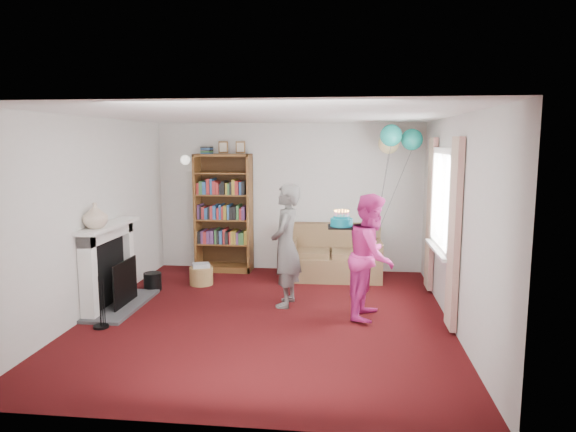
# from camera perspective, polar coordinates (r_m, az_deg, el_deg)

# --- Properties ---
(ground) EXTENTS (5.00, 5.00, 0.00)m
(ground) POSITION_cam_1_polar(r_m,az_deg,el_deg) (6.58, -2.40, -11.19)
(ground) COLOR #36080C
(ground) RESTS_ON ground
(wall_back) EXTENTS (4.50, 0.02, 2.50)m
(wall_back) POSITION_cam_1_polar(r_m,az_deg,el_deg) (8.74, 0.08, 2.11)
(wall_back) COLOR silver
(wall_back) RESTS_ON ground
(wall_left) EXTENTS (0.02, 5.00, 2.50)m
(wall_left) POSITION_cam_1_polar(r_m,az_deg,el_deg) (6.99, -21.09, -0.03)
(wall_left) COLOR silver
(wall_left) RESTS_ON ground
(wall_right) EXTENTS (0.02, 5.00, 2.50)m
(wall_right) POSITION_cam_1_polar(r_m,az_deg,el_deg) (6.34, 18.16, -0.70)
(wall_right) COLOR silver
(wall_right) RESTS_ON ground
(ceiling) EXTENTS (4.50, 5.00, 0.01)m
(ceiling) POSITION_cam_1_polar(r_m,az_deg,el_deg) (6.21, -2.55, 11.15)
(ceiling) COLOR white
(ceiling) RESTS_ON wall_back
(fireplace) EXTENTS (0.55, 1.80, 1.12)m
(fireplace) POSITION_cam_1_polar(r_m,az_deg,el_deg) (7.22, -18.87, -5.64)
(fireplace) COLOR #3F3F42
(fireplace) RESTS_ON ground
(window_bay) EXTENTS (0.14, 2.02, 2.20)m
(window_bay) POSITION_cam_1_polar(r_m,az_deg,el_deg) (6.91, 16.71, -0.30)
(window_bay) COLOR white
(window_bay) RESTS_ON ground
(wall_sconce) EXTENTS (0.16, 0.23, 0.16)m
(wall_sconce) POSITION_cam_1_polar(r_m,az_deg,el_deg) (8.92, -11.33, 6.13)
(wall_sconce) COLOR gold
(wall_sconce) RESTS_ON ground
(bookcase) EXTENTS (0.94, 0.42, 2.19)m
(bookcase) POSITION_cam_1_polar(r_m,az_deg,el_deg) (8.76, -7.11, 0.22)
(bookcase) COLOR #472B14
(bookcase) RESTS_ON ground
(sofa) EXTENTS (1.60, 0.84, 0.84)m
(sofa) POSITION_cam_1_polar(r_m,az_deg,el_deg) (8.41, 4.79, -4.59)
(sofa) COLOR brown
(sofa) RESTS_ON ground
(wicker_basket) EXTENTS (0.36, 0.36, 0.33)m
(wicker_basket) POSITION_cam_1_polar(r_m,az_deg,el_deg) (8.08, -9.61, -6.48)
(wicker_basket) COLOR #9B7448
(wicker_basket) RESTS_ON ground
(person_striped) EXTENTS (0.44, 0.63, 1.64)m
(person_striped) POSITION_cam_1_polar(r_m,az_deg,el_deg) (6.84, -0.22, -3.30)
(person_striped) COLOR black
(person_striped) RESTS_ON ground
(person_magenta) EXTENTS (0.75, 0.88, 1.56)m
(person_magenta) POSITION_cam_1_polar(r_m,az_deg,el_deg) (6.48, 9.27, -4.42)
(person_magenta) COLOR #D02986
(person_magenta) RESTS_ON ground
(birthday_cake) EXTENTS (0.34, 0.34, 0.22)m
(birthday_cake) POSITION_cam_1_polar(r_m,az_deg,el_deg) (6.54, 5.96, -0.71)
(birthday_cake) COLOR black
(birthday_cake) RESTS_ON ground
(balloons) EXTENTS (0.71, 0.71, 1.80)m
(balloons) POSITION_cam_1_polar(r_m,az_deg,el_deg) (8.08, 12.04, 8.31)
(balloons) COLOR #3F3F3F
(balloons) RESTS_ON ground
(mantel_vase) EXTENTS (0.35, 0.35, 0.32)m
(mantel_vase) POSITION_cam_1_polar(r_m,az_deg,el_deg) (6.79, -20.64, 0.06)
(mantel_vase) COLOR beige
(mantel_vase) RESTS_ON fireplace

